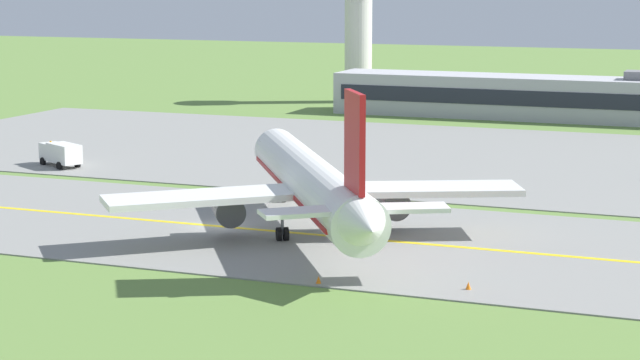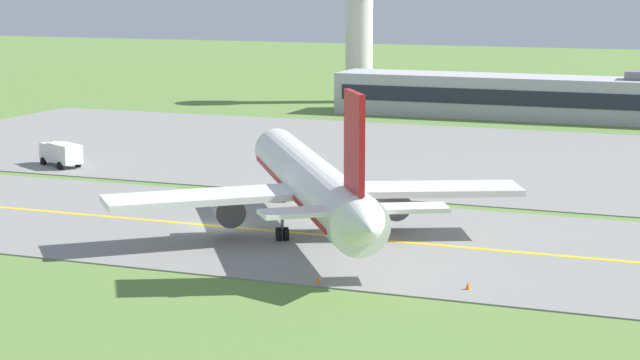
% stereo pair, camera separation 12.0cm
% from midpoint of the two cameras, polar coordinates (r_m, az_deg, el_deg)
% --- Properties ---
extents(ground_plane, '(500.00, 500.00, 0.00)m').
position_cam_midpoint_polar(ground_plane, '(92.56, -5.09, -2.37)').
color(ground_plane, olive).
extents(taxiway_strip, '(240.00, 28.00, 0.10)m').
position_cam_midpoint_polar(taxiway_strip, '(92.55, -5.09, -2.34)').
color(taxiway_strip, gray).
rests_on(taxiway_strip, ground).
extents(apron_pad, '(140.00, 52.00, 0.10)m').
position_cam_midpoint_polar(apron_pad, '(128.15, 7.33, 1.09)').
color(apron_pad, gray).
rests_on(apron_pad, ground).
extents(taxiway_centreline, '(220.00, 0.60, 0.01)m').
position_cam_midpoint_polar(taxiway_centreline, '(92.54, -5.09, -2.31)').
color(taxiway_centreline, yellow).
rests_on(taxiway_centreline, taxiway_strip).
extents(airplane_lead, '(29.41, 35.24, 12.70)m').
position_cam_midpoint_polar(airplane_lead, '(88.50, -0.37, -0.18)').
color(airplane_lead, white).
rests_on(airplane_lead, ground).
extents(service_truck_baggage, '(6.25, 4.67, 2.60)m').
position_cam_midpoint_polar(service_truck_baggage, '(124.20, -12.79, 1.33)').
color(service_truck_baggage, silver).
rests_on(service_truck_baggage, ground).
extents(terminal_building, '(62.03, 9.34, 7.22)m').
position_cam_midpoint_polar(terminal_building, '(165.63, 11.44, 4.04)').
color(terminal_building, '#B2B2B7').
rests_on(terminal_building, ground).
extents(control_tower, '(7.60, 7.60, 23.35)m').
position_cam_midpoint_polar(control_tower, '(184.84, 1.99, 8.32)').
color(control_tower, silver).
rests_on(control_tower, ground).
extents(traffic_cone_near_edge, '(0.44, 0.44, 0.60)m').
position_cam_midpoint_polar(traffic_cone_near_edge, '(74.35, 7.45, -5.29)').
color(traffic_cone_near_edge, orange).
rests_on(traffic_cone_near_edge, ground).
extents(traffic_cone_mid_edge, '(0.44, 0.44, 0.60)m').
position_cam_midpoint_polar(traffic_cone_mid_edge, '(75.16, -0.05, -5.03)').
color(traffic_cone_mid_edge, orange).
rests_on(traffic_cone_mid_edge, ground).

